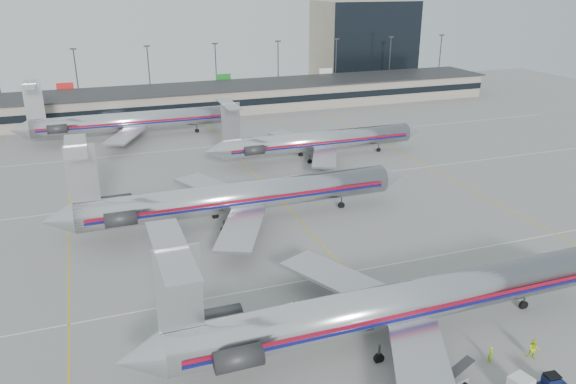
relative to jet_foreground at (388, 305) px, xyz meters
name	(u,v)px	position (x,y,z in m)	size (l,w,h in m)	color
ground	(393,319)	(2.43, 2.84, -3.75)	(260.00, 260.00, 0.00)	gray
apron_markings	(349,272)	(2.43, 12.84, -3.74)	(160.00, 0.15, 0.02)	silver
terminal	(195,100)	(2.43, 100.82, -0.59)	(162.00, 17.00, 6.25)	gray
light_mast_row	(183,70)	(2.43, 114.84, 4.83)	(163.60, 0.40, 15.28)	#38383D
distant_building	(363,41)	(64.43, 130.84, 8.75)	(30.00, 20.00, 25.00)	tan
jet_foreground	(388,305)	(0.00, 0.00, 0.00)	(49.39, 29.08, 12.93)	silver
jet_second_row	(234,197)	(-6.10, 30.77, 0.06)	(50.13, 29.52, 13.12)	silver
jet_third_row	(315,141)	(15.57, 54.26, -0.34)	(42.94, 26.41, 11.74)	silver
jet_back_row	(127,121)	(-15.67, 80.79, -0.07)	(46.40, 28.54, 12.69)	silver
tug_right	(552,384)	(9.07, -10.76, -2.94)	(2.30, 1.34, 1.78)	#090F35
belt_loader	(450,381)	(1.77, -7.38, -3.19)	(4.10, 1.92, 2.10)	gray
ramp_worker_near	(491,354)	(6.98, -5.88, -2.96)	(0.57, 0.38, 1.58)	#8ED013
ramp_worker_far	(534,349)	(10.80, -6.79, -2.78)	(0.95, 0.74, 1.95)	#CFEB16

